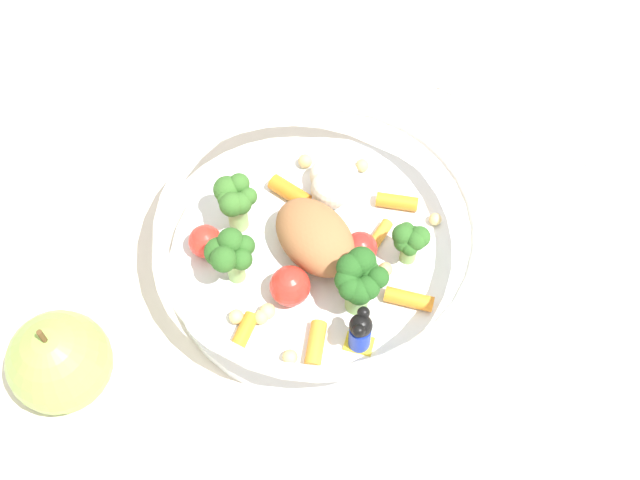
{
  "coord_description": "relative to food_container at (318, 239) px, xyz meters",
  "views": [
    {
      "loc": [
        0.21,
        -0.21,
        0.53
      ],
      "look_at": [
        -0.01,
        0.0,
        0.03
      ],
      "focal_mm": 45.36,
      "sensor_mm": 36.0,
      "label": 1
    }
  ],
  "objects": [
    {
      "name": "loose_apple",
      "position": [
        -0.05,
        -0.19,
        0.0
      ],
      "size": [
        0.07,
        0.07,
        0.08
      ],
      "color": "#8CB74C",
      "rests_on": "ground_plane"
    },
    {
      "name": "food_container",
      "position": [
        0.0,
        0.0,
        0.0
      ],
      "size": [
        0.23,
        0.23,
        0.06
      ],
      "color": "white",
      "rests_on": "ground_plane"
    },
    {
      "name": "folded_napkin",
      "position": [
        0.01,
        0.26,
        -0.03
      ],
      "size": [
        0.16,
        0.14,
        0.01
      ],
      "primitive_type": "cube",
      "rotation": [
        0.0,
        0.0,
        0.17
      ],
      "color": "white",
      "rests_on": "ground_plane"
    },
    {
      "name": "ground_plane",
      "position": [
        0.01,
        -0.0,
        -0.03
      ],
      "size": [
        2.4,
        2.4,
        0.0
      ],
      "primitive_type": "plane",
      "color": "silver"
    }
  ]
}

